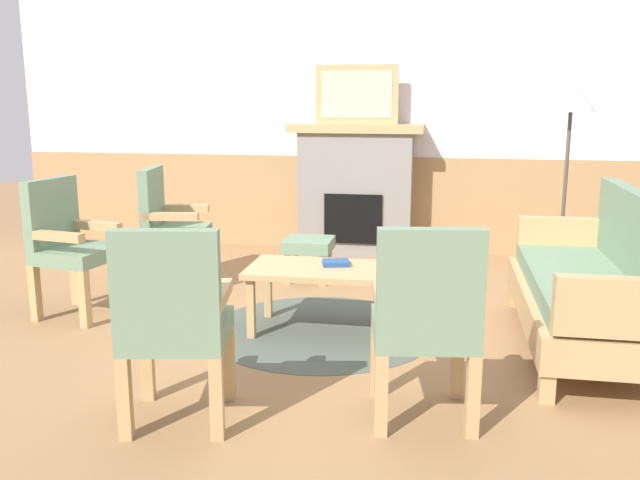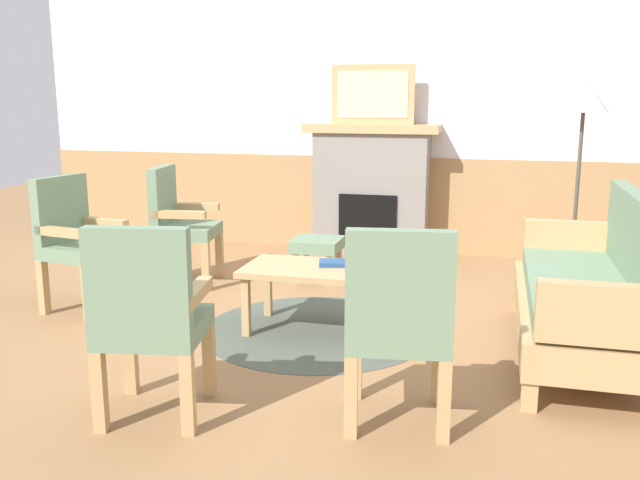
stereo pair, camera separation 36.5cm
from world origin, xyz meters
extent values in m
plane|color=#997047|center=(0.00, 0.00, 0.00)|extent=(14.00, 14.00, 0.00)
cube|color=white|center=(0.00, 2.60, 1.35)|extent=(7.20, 0.12, 2.70)
cube|color=#A87F51|center=(0.00, 2.53, 0.47)|extent=(7.20, 0.02, 0.95)
cube|color=gray|center=(0.00, 2.35, 0.60)|extent=(1.10, 0.36, 1.20)
cube|color=black|center=(0.00, 2.16, 0.38)|extent=(0.56, 0.02, 0.48)
cube|color=tan|center=(0.00, 2.35, 1.24)|extent=(1.30, 0.44, 0.08)
cube|color=tan|center=(0.00, 2.35, 1.56)|extent=(0.80, 0.03, 0.56)
cube|color=beige|center=(0.00, 2.33, 1.56)|extent=(0.68, 0.01, 0.44)
cube|color=tan|center=(1.40, 0.82, 0.08)|extent=(0.08, 0.08, 0.16)
cube|color=tan|center=(1.40, -0.86, 0.08)|extent=(0.08, 0.08, 0.16)
cube|color=tan|center=(2.00, 0.82, 0.08)|extent=(0.08, 0.08, 0.16)
cube|color=tan|center=(1.70, -0.02, 0.26)|extent=(0.70, 1.80, 0.20)
cube|color=gray|center=(1.70, -0.02, 0.42)|extent=(0.60, 1.70, 0.12)
cube|color=gray|center=(2.00, -0.02, 0.73)|extent=(0.10, 1.70, 0.50)
cube|color=tan|center=(1.70, 0.83, 0.53)|extent=(0.60, 0.10, 0.30)
cube|color=tan|center=(1.70, -0.87, 0.53)|extent=(0.60, 0.10, 0.30)
cube|color=tan|center=(-0.35, -0.21, 0.20)|extent=(0.05, 0.05, 0.40)
cube|color=tan|center=(0.49, -0.21, 0.20)|extent=(0.05, 0.05, 0.40)
cube|color=tan|center=(-0.35, 0.23, 0.20)|extent=(0.05, 0.05, 0.40)
cube|color=tan|center=(0.49, 0.23, 0.20)|extent=(0.05, 0.05, 0.40)
cube|color=tan|center=(0.07, 0.01, 0.42)|extent=(0.96, 0.56, 0.04)
cylinder|color=#4C564C|center=(0.07, 0.01, 0.00)|extent=(1.54, 1.54, 0.01)
cube|color=navy|center=(0.15, 0.09, 0.46)|extent=(0.21, 0.19, 0.03)
cube|color=tan|center=(-0.41, 1.11, 0.13)|extent=(0.05, 0.05, 0.26)
cube|color=tan|center=(-0.11, 1.11, 0.13)|extent=(0.05, 0.05, 0.26)
cube|color=tan|center=(-0.41, 1.41, 0.13)|extent=(0.05, 0.05, 0.26)
cube|color=tan|center=(-0.11, 1.41, 0.13)|extent=(0.05, 0.05, 0.26)
cube|color=gray|center=(-0.26, 1.26, 0.31)|extent=(0.40, 0.40, 0.10)
cube|color=tan|center=(-1.45, 0.21, 0.20)|extent=(0.07, 0.07, 0.40)
cube|color=tan|center=(-1.52, -0.21, 0.20)|extent=(0.07, 0.07, 0.40)
cube|color=tan|center=(-1.86, 0.28, 0.20)|extent=(0.07, 0.07, 0.40)
cube|color=tan|center=(-1.93, -0.13, 0.20)|extent=(0.07, 0.07, 0.40)
cube|color=gray|center=(-1.69, 0.04, 0.45)|extent=(0.56, 0.56, 0.10)
cube|color=gray|center=(-1.89, 0.07, 0.74)|extent=(0.16, 0.49, 0.48)
cube|color=tan|center=(-1.65, 0.24, 0.62)|extent=(0.45, 0.15, 0.06)
cube|color=tan|center=(-1.73, -0.17, 0.62)|extent=(0.45, 0.15, 0.06)
cube|color=tan|center=(-1.10, 1.13, 0.20)|extent=(0.07, 0.07, 0.40)
cube|color=tan|center=(-1.04, 0.71, 0.20)|extent=(0.07, 0.07, 0.40)
cube|color=tan|center=(-1.52, 1.07, 0.20)|extent=(0.07, 0.07, 0.40)
cube|color=tan|center=(-1.46, 0.66, 0.20)|extent=(0.07, 0.07, 0.40)
cube|color=gray|center=(-1.28, 0.89, 0.45)|extent=(0.54, 0.54, 0.10)
cube|color=gray|center=(-1.48, 0.87, 0.74)|extent=(0.15, 0.49, 0.48)
cube|color=tan|center=(-1.31, 1.10, 0.62)|extent=(0.45, 0.13, 0.06)
cube|color=tan|center=(-1.25, 0.69, 0.62)|extent=(0.45, 0.13, 0.06)
cube|color=tan|center=(-0.63, -1.18, 0.20)|extent=(0.07, 0.07, 0.40)
cube|color=tan|center=(-0.22, -1.11, 0.20)|extent=(0.07, 0.07, 0.40)
cube|color=tan|center=(-0.56, -1.60, 0.20)|extent=(0.07, 0.07, 0.40)
cube|color=tan|center=(-0.14, -1.52, 0.20)|extent=(0.07, 0.07, 0.40)
cube|color=gray|center=(-0.39, -1.35, 0.45)|extent=(0.56, 0.56, 0.10)
cube|color=gray|center=(-0.35, -1.55, 0.74)|extent=(0.49, 0.16, 0.48)
cube|color=tan|center=(-0.59, -1.39, 0.62)|extent=(0.15, 0.45, 0.06)
cube|color=tan|center=(-0.19, -1.32, 0.62)|extent=(0.15, 0.45, 0.06)
cube|color=tan|center=(0.53, -0.94, 0.20)|extent=(0.07, 0.07, 0.40)
cube|color=tan|center=(0.94, -0.88, 0.20)|extent=(0.07, 0.07, 0.40)
cube|color=tan|center=(0.59, -1.36, 0.20)|extent=(0.07, 0.07, 0.40)
cube|color=tan|center=(1.01, -1.30, 0.20)|extent=(0.07, 0.07, 0.40)
cube|color=gray|center=(0.77, -1.12, 0.45)|extent=(0.55, 0.55, 0.10)
cube|color=gray|center=(0.80, -1.32, 0.74)|extent=(0.49, 0.15, 0.48)
cube|color=tan|center=(0.56, -1.15, 0.62)|extent=(0.13, 0.45, 0.06)
cube|color=tan|center=(0.97, -1.09, 0.62)|extent=(0.13, 0.45, 0.06)
cylinder|color=#332D28|center=(1.78, 1.25, 0.01)|extent=(0.24, 0.24, 0.03)
cylinder|color=#4C473D|center=(1.78, 1.25, 0.73)|extent=(0.03, 0.03, 1.40)
cone|color=silver|center=(1.78, 1.25, 1.55)|extent=(0.36, 0.36, 0.25)
camera|label=1|loc=(0.83, -4.27, 1.55)|focal=38.16mm
camera|label=2|loc=(1.18, -4.19, 1.55)|focal=38.16mm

